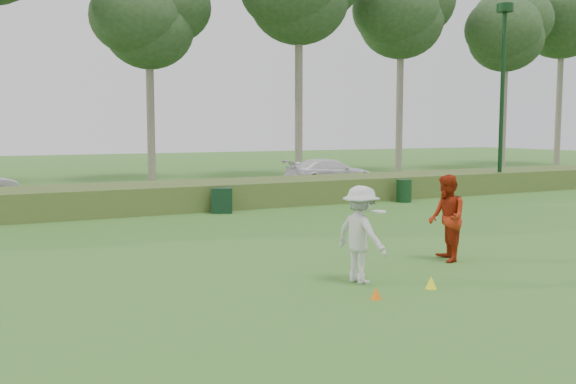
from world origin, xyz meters
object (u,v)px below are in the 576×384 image
utility_cabinet (222,201)px  trash_bin (404,191)px  player_white (361,234)px  cone_yellow (431,282)px  lamp_post (503,65)px  player_red (447,218)px  car_right (330,172)px  cone_orange (376,293)px

utility_cabinet → trash_bin: (7.43, -0.15, 0.01)m
player_white → cone_yellow: (0.87, -0.97, -0.79)m
lamp_post → utility_cabinet: size_ratio=9.56×
utility_cabinet → cone_yellow: bearing=-68.9°
player_white → utility_cabinet: player_white is taller
utility_cabinet → trash_bin: trash_bin is taller
player_red → car_right: (6.51, 16.00, -0.23)m
player_white → cone_yellow: bearing=-149.6°
player_red → cone_yellow: player_red is taller
player_white → utility_cabinet: size_ratio=2.12×
cone_orange → utility_cabinet: 11.47m
lamp_post → cone_yellow: 19.06m
trash_bin → lamp_post: bearing=9.8°
cone_yellow → player_white: bearing=132.0°
player_white → trash_bin: size_ratio=2.07×
utility_cabinet → cone_orange: bearing=-75.4°
car_right → trash_bin: bearing=177.5°
lamp_post → player_white: (-14.56, -11.12, -4.68)m
car_right → player_red: bearing=160.8°
lamp_post → utility_cabinet: 14.40m
lamp_post → player_red: bearing=-138.9°
cone_yellow → player_red: bearing=43.7°
cone_yellow → cone_orange: bearing=-173.1°
lamp_post → utility_cabinet: bearing=-176.2°
player_red → cone_orange: (-3.13, -1.91, -0.84)m
cone_yellow → car_right: 19.63m
trash_bin → car_right: (0.64, 6.70, 0.27)m
cone_orange → car_right: bearing=61.7°
lamp_post → trash_bin: 7.96m
utility_cabinet → car_right: car_right is taller
cone_yellow → utility_cabinet: (0.27, 11.20, 0.31)m
player_red → cone_orange: player_red is taller
cone_yellow → trash_bin: (7.70, 11.05, 0.32)m
car_right → cone_yellow: bearing=157.8°
player_white → player_red: 2.82m
player_white → car_right: player_white is taller
lamp_post → player_red: 16.39m
player_red → trash_bin: (5.87, 9.30, -0.50)m
cone_orange → utility_cabinet: bearing=82.1°
trash_bin → player_white: bearing=-130.4°
lamp_post → trash_bin: size_ratio=9.33×
car_right → player_white: bearing=154.2°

